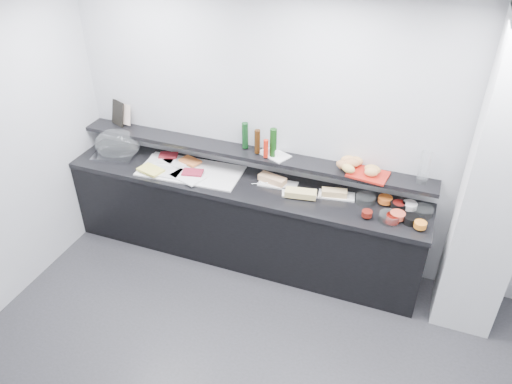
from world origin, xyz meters
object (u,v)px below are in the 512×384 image
(bread_tray, at_px, (368,174))
(carafe, at_px, (424,168))
(framed_print, at_px, (118,113))
(condiment_tray, at_px, (274,154))
(sandwich_plate_mid, at_px, (299,193))
(cloche_base, at_px, (115,156))

(bread_tray, bearing_deg, carafe, 12.98)
(framed_print, bearing_deg, condiment_tray, 21.75)
(condiment_tray, bearing_deg, bread_tray, 21.54)
(sandwich_plate_mid, distance_m, framed_print, 2.14)
(condiment_tray, height_order, carafe, carafe)
(cloche_base, xyz_separation_m, sandwich_plate_mid, (2.01, 0.04, -0.01))
(sandwich_plate_mid, bearing_deg, framed_print, 156.06)
(sandwich_plate_mid, xyz_separation_m, condiment_tray, (-0.32, 0.19, 0.25))
(cloche_base, height_order, sandwich_plate_mid, cloche_base)
(framed_print, bearing_deg, sandwich_plate_mid, 16.72)
(condiment_tray, relative_size, carafe, 0.99)
(framed_print, xyz_separation_m, condiment_tray, (1.77, -0.04, -0.12))
(cloche_base, xyz_separation_m, framed_print, (-0.08, 0.27, 0.36))
(sandwich_plate_mid, bearing_deg, condiment_tray, 131.58)
(cloche_base, bearing_deg, condiment_tray, -4.77)
(framed_print, bearing_deg, bread_tray, 21.15)
(sandwich_plate_mid, height_order, bread_tray, bread_tray)
(bread_tray, relative_size, carafe, 1.17)
(framed_print, distance_m, carafe, 3.14)
(carafe, bearing_deg, bread_tray, -174.04)
(sandwich_plate_mid, distance_m, carafe, 1.13)
(sandwich_plate_mid, height_order, framed_print, framed_print)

